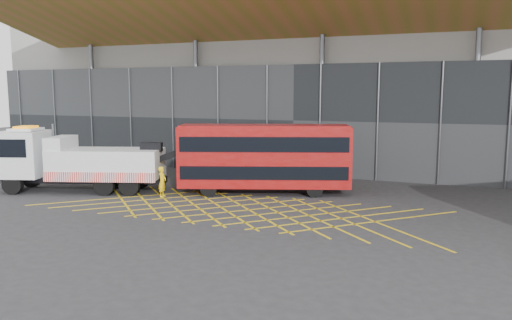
% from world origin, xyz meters
% --- Properties ---
extents(ground_plane, '(120.00, 120.00, 0.00)m').
position_xyz_m(ground_plane, '(0.00, 0.00, 0.00)').
color(ground_plane, '#28282A').
extents(road_markings, '(21.56, 7.16, 0.01)m').
position_xyz_m(road_markings, '(2.40, 0.00, 0.01)').
color(road_markings, gold).
rests_on(road_markings, ground_plane).
extents(construction_building, '(55.00, 23.97, 18.00)m').
position_xyz_m(construction_building, '(1.92, 18.40, 8.98)').
color(construction_building, gray).
rests_on(construction_building, ground_plane).
extents(recovery_truck, '(11.51, 5.70, 4.06)m').
position_xyz_m(recovery_truck, '(-8.49, 0.60, 1.87)').
color(recovery_truck, black).
rests_on(recovery_truck, ground_plane).
extents(bus_towed, '(10.27, 5.62, 4.11)m').
position_xyz_m(bus_towed, '(2.42, 4.23, 2.28)').
color(bus_towed, maroon).
rests_on(bus_towed, ground_plane).
extents(worker, '(0.54, 0.71, 1.76)m').
position_xyz_m(worker, '(-2.71, 1.17, 0.88)').
color(worker, yellow).
rests_on(worker, ground_plane).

